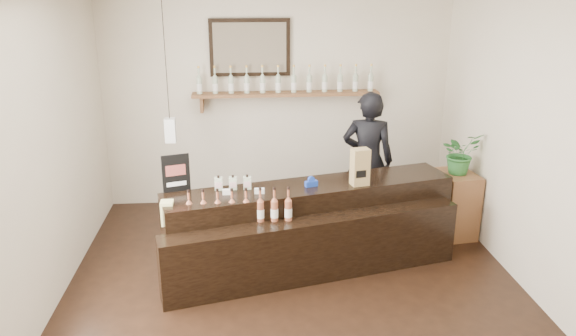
# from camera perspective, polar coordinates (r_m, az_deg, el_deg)

# --- Properties ---
(ground) EXTENTS (5.00, 5.00, 0.00)m
(ground) POSITION_cam_1_polar(r_m,az_deg,el_deg) (5.58, 0.81, -12.67)
(ground) COLOR black
(ground) RESTS_ON ground
(room_shell) EXTENTS (5.00, 5.00, 5.00)m
(room_shell) POSITION_cam_1_polar(r_m,az_deg,el_deg) (4.92, 0.90, 4.55)
(room_shell) COLOR beige
(room_shell) RESTS_ON ground
(back_wall_decor) EXTENTS (2.66, 0.96, 1.69)m
(back_wall_decor) POSITION_cam_1_polar(r_m,az_deg,el_deg) (7.22, -2.21, 9.50)
(back_wall_decor) COLOR brown
(back_wall_decor) RESTS_ON ground
(counter) EXTENTS (3.13, 1.55, 1.01)m
(counter) POSITION_cam_1_polar(r_m,az_deg,el_deg) (5.92, 2.34, -6.26)
(counter) COLOR black
(counter) RESTS_ON ground
(promo_sign) EXTENTS (0.27, 0.10, 0.39)m
(promo_sign) POSITION_cam_1_polar(r_m,az_deg,el_deg) (5.72, -11.31, -0.52)
(promo_sign) COLOR black
(promo_sign) RESTS_ON counter
(paper_bag) EXTENTS (0.20, 0.17, 0.39)m
(paper_bag) POSITION_cam_1_polar(r_m,az_deg,el_deg) (5.84, 7.33, 0.11)
(paper_bag) COLOR #9F804C
(paper_bag) RESTS_ON counter
(tape_dispenser) EXTENTS (0.14, 0.09, 0.11)m
(tape_dispenser) POSITION_cam_1_polar(r_m,az_deg,el_deg) (5.80, 2.37, -1.48)
(tape_dispenser) COLOR #183AAD
(tape_dispenser) RESTS_ON counter
(side_cabinet) EXTENTS (0.45, 0.58, 0.77)m
(side_cabinet) POSITION_cam_1_polar(r_m,az_deg,el_deg) (6.90, 16.60, -3.54)
(side_cabinet) COLOR brown
(side_cabinet) RESTS_ON ground
(potted_plant) EXTENTS (0.54, 0.50, 0.48)m
(potted_plant) POSITION_cam_1_polar(r_m,az_deg,el_deg) (6.70, 17.09, 1.45)
(potted_plant) COLOR #2B6D2E
(potted_plant) RESTS_ON side_cabinet
(shopkeeper) EXTENTS (0.78, 0.62, 1.89)m
(shopkeeper) POSITION_cam_1_polar(r_m,az_deg,el_deg) (6.76, 8.12, 1.65)
(shopkeeper) COLOR black
(shopkeeper) RESTS_ON ground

